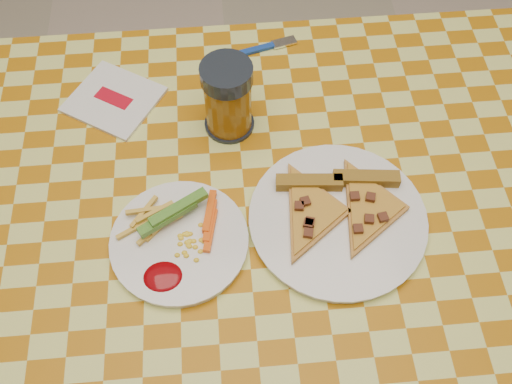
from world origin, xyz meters
TOP-DOWN VIEW (x-y plane):
  - ground at (0.00, 0.00)m, footprint 8.00×8.00m
  - table at (0.00, 0.00)m, footprint 1.28×0.88m
  - plate_left at (-0.10, -0.02)m, footprint 0.20×0.20m
  - plate_right at (0.14, -0.00)m, footprint 0.31×0.31m
  - fries_veggies at (-0.11, -0.01)m, footprint 0.17×0.16m
  - pizza_slices at (0.14, 0.01)m, footprint 0.23×0.21m
  - drink_glass at (-0.01, 0.20)m, footprint 0.08×0.08m
  - napkin at (-0.21, 0.27)m, footprint 0.19×0.19m
  - fork at (0.05, 0.37)m, footprint 0.14×0.05m

SIDE VIEW (x-z plane):
  - ground at x=0.00m, z-range 0.00..0.00m
  - table at x=0.00m, z-range 0.30..1.06m
  - napkin at x=-0.21m, z-range 0.76..0.76m
  - fork at x=0.05m, z-range 0.76..0.76m
  - plate_left at x=-0.10m, z-range 0.76..0.77m
  - plate_right at x=0.14m, z-range 0.76..0.77m
  - pizza_slices at x=0.14m, z-range 0.76..0.79m
  - fries_veggies at x=-0.11m, z-range 0.76..0.80m
  - drink_glass at x=-0.01m, z-range 0.75..0.89m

